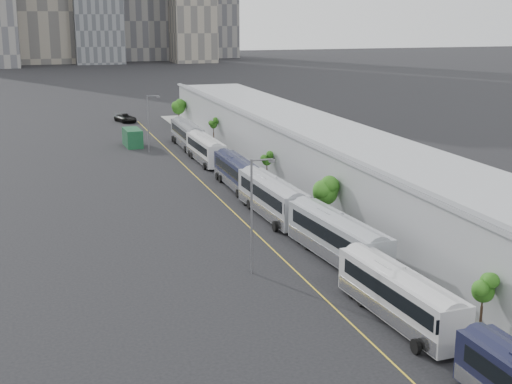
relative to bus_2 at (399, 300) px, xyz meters
name	(u,v)px	position (x,y,z in m)	size (l,w,h in m)	color
sidewalk	(367,231)	(7.28, 19.69, -1.52)	(10.00, 170.00, 0.12)	gray
lane_line	(264,241)	(-3.22, 19.69, -1.57)	(0.12, 160.00, 0.02)	gold
depot	(405,193)	(11.27, 19.69, 1.94)	(12.45, 160.40, 7.20)	gray
bus_2	(399,300)	(0.00, 0.00, 0.00)	(3.35, 12.90, 3.73)	#B9B9BB
bus_3	(337,242)	(1.05, 12.75, 0.13)	(3.89, 14.02, 4.05)	gray
bus_4	(272,201)	(0.14, 27.29, 0.14)	(3.27, 13.99, 4.06)	#96989F
bus_5	(237,175)	(0.23, 40.62, 0.00)	(2.86, 12.80, 3.74)	#161932
bus_6	(206,152)	(0.13, 56.52, 0.01)	(2.87, 12.88, 3.76)	silver
bus_7	(187,136)	(0.27, 69.54, 0.09)	(2.99, 13.49, 3.94)	gray
tree_1	(483,289)	(4.33, -3.17, 1.53)	(1.50, 1.50, 3.90)	black
tree_2	(325,189)	(3.84, 22.08, 2.37)	(2.48, 2.48, 5.20)	black
tree_3	(267,160)	(4.46, 42.06, 1.37)	(1.24, 1.24, 3.63)	black
tree_4	(213,125)	(4.50, 69.18, 1.82)	(1.16, 1.16, 4.10)	black
tree_5	(178,106)	(3.83, 93.71, 1.90)	(2.51, 2.51, 4.75)	black
street_lamp_near	(254,209)	(-6.62, 12.06, 3.85)	(2.04, 0.22, 9.46)	#59595E
street_lamp_far	(149,120)	(-6.11, 66.74, 3.43)	(2.04, 0.22, 8.64)	#59595E
shipping_container	(133,138)	(-7.98, 72.42, -0.17)	(2.44, 5.60, 2.81)	#133F24
suv	(126,118)	(-5.59, 99.22, -0.77)	(2.69, 5.83, 1.62)	black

